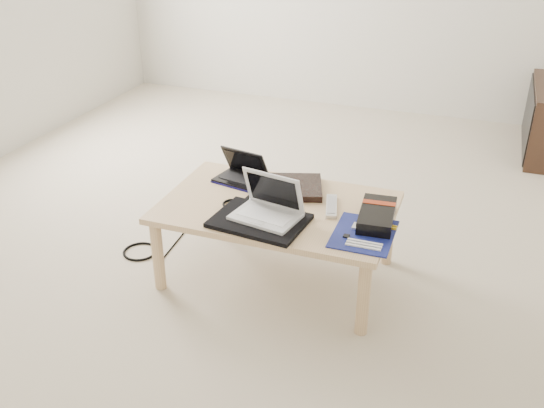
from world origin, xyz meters
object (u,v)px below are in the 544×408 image
(coffee_table, at_px, (277,214))
(gpu_box, at_px, (377,216))
(white_laptop, at_px, (268,208))
(netbook, at_px, (242,174))

(coffee_table, bearing_deg, gpu_box, -0.64)
(coffee_table, height_order, white_laptop, white_laptop)
(coffee_table, distance_m, gpu_box, 0.49)
(netbook, xyz_separation_m, white_laptop, (0.27, -0.35, 0.03))
(white_laptop, distance_m, gpu_box, 0.49)
(coffee_table, xyz_separation_m, gpu_box, (0.48, -0.01, 0.08))
(netbook, height_order, white_laptop, white_laptop)
(netbook, relative_size, white_laptop, 0.87)
(coffee_table, height_order, netbook, netbook)
(netbook, bearing_deg, gpu_box, -15.02)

